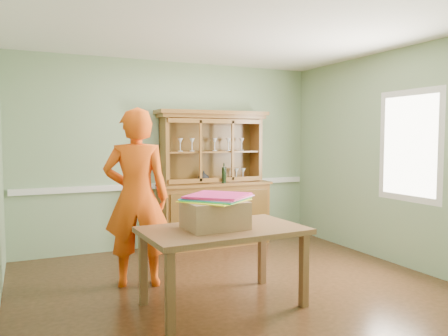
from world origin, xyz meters
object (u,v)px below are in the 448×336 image
dining_table (223,237)px  person (136,198)px  cardboard_box (215,215)px  china_hutch (213,198)px

dining_table → person: person is taller
dining_table → cardboard_box: bearing=167.2°
dining_table → china_hutch: bearing=66.3°
china_hutch → dining_table: bearing=-111.1°
china_hutch → cardboard_box: (-0.94, -2.22, 0.17)m
china_hutch → cardboard_box: china_hutch is taller
cardboard_box → person: bearing=120.0°
china_hutch → dining_table: size_ratio=1.29×
china_hutch → person: china_hutch is taller
cardboard_box → person: 1.05m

